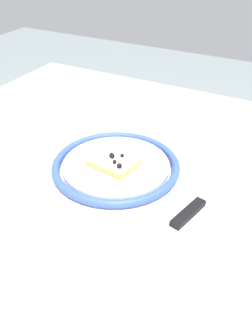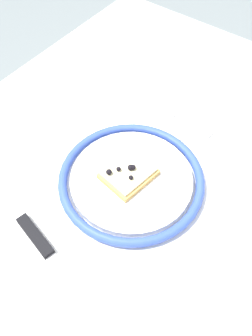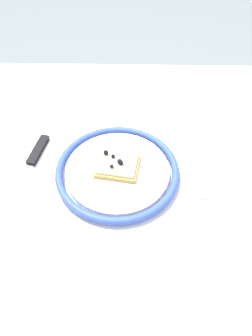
# 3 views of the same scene
# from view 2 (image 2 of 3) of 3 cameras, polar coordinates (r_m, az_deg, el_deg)

# --- Properties ---
(ground_plane) EXTENTS (6.00, 6.00, 0.00)m
(ground_plane) POSITION_cam_2_polar(r_m,az_deg,el_deg) (1.31, 2.63, -19.66)
(ground_plane) COLOR slate
(dining_table) EXTENTS (1.04, 0.91, 0.70)m
(dining_table) POSITION_cam_2_polar(r_m,az_deg,el_deg) (0.74, 4.43, -5.82)
(dining_table) COLOR white
(dining_table) RESTS_ON ground_plane
(plate) EXTENTS (0.27, 0.27, 0.02)m
(plate) POSITION_cam_2_polar(r_m,az_deg,el_deg) (0.66, 0.86, -1.86)
(plate) COLOR white
(plate) RESTS_ON dining_table
(pizza_slice_near) EXTENTS (0.10, 0.09, 0.03)m
(pizza_slice_near) POSITION_cam_2_polar(r_m,az_deg,el_deg) (0.65, 0.38, -0.86)
(pizza_slice_near) COLOR tan
(pizza_slice_near) RESTS_ON plate
(knife) EXTENTS (0.07, 0.24, 0.01)m
(knife) POSITION_cam_2_polar(r_m,az_deg,el_deg) (0.61, -12.72, -12.68)
(knife) COLOR silver
(knife) RESTS_ON dining_table
(fork) EXTENTS (0.03, 0.20, 0.00)m
(fork) POSITION_cam_2_polar(r_m,az_deg,el_deg) (0.79, 7.42, 8.56)
(fork) COLOR silver
(fork) RESTS_ON dining_table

